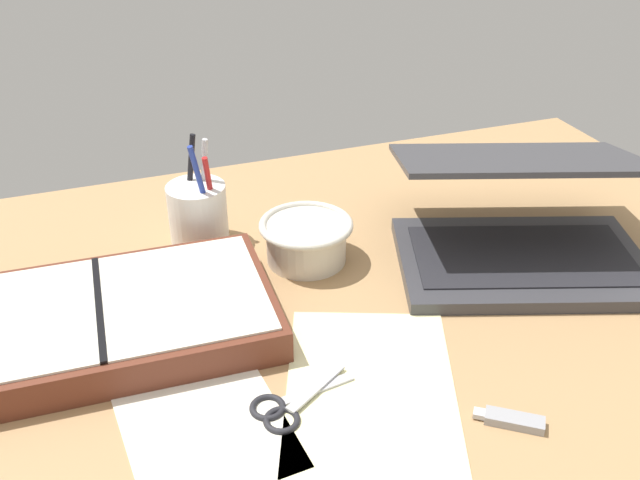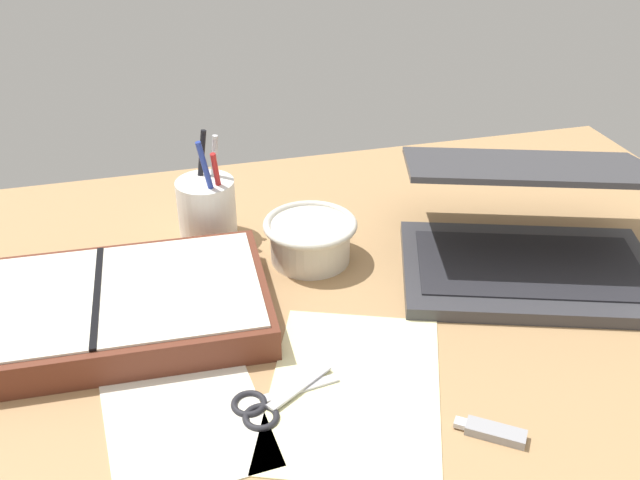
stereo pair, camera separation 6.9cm
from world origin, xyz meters
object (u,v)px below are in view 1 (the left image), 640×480
object	(u,v)px
bowl	(306,239)
pen_cup	(198,212)
laptop	(520,225)
planner	(102,321)
scissors	(285,408)

from	to	relation	value
bowl	pen_cup	bearing A→B (deg)	141.34
laptop	bowl	world-z (taller)	laptop
pen_cup	planner	xyz separation A→B (cm)	(-15.49, -18.35, -2.41)
laptop	scissors	distance (cm)	44.28
laptop	scissors	bearing A→B (deg)	-136.99
laptop	scissors	xyz separation A→B (cm)	(-40.09, -18.21, -4.71)
pen_cup	scissors	bearing A→B (deg)	-88.15
bowl	planner	world-z (taller)	bowl
laptop	pen_cup	size ratio (longest dim) A/B	2.57
laptop	pen_cup	bearing A→B (deg)	173.38
bowl	scissors	bearing A→B (deg)	-113.26
pen_cup	planner	world-z (taller)	pen_cup
bowl	scissors	xyz separation A→B (cm)	(-11.73, -27.29, -3.06)
laptop	bowl	bearing A→B (deg)	-179.18
pen_cup	planner	distance (cm)	24.14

